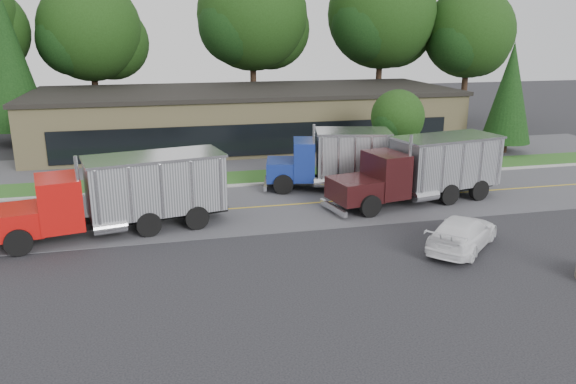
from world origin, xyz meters
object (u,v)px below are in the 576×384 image
Objects in this scene: dump_truck_blue at (335,158)px; rally_car at (462,233)px; dump_truck_maroon at (425,168)px; dump_truck_red at (124,192)px.

rally_car is at bearing 116.69° from dump_truck_blue.
dump_truck_maroon is (3.88, -3.35, 0.01)m from dump_truck_blue.
dump_truck_maroon is at bearing 152.64° from dump_truck_blue.
dump_truck_red and dump_truck_maroon have the same top height.
dump_truck_red is 2.26× the size of rally_car.
dump_truck_maroon is at bearing -55.62° from rally_car.
dump_truck_blue and dump_truck_maroon have the same top height.
dump_truck_red is 15.27m from dump_truck_maroon.
rally_car is at bearing 65.80° from dump_truck_maroon.
rally_car is (-1.54, -6.59, -1.13)m from dump_truck_maroon.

